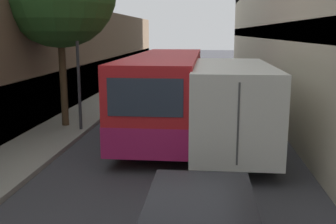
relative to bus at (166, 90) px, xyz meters
name	(u,v)px	position (x,y,z in m)	size (l,w,h in m)	color
ground_plane	(179,126)	(0.50, 0.53, -1.61)	(150.00, 150.00, 0.00)	#38383D
sidewalk_left	(73,122)	(-4.14, 0.53, -1.53)	(2.21, 60.00, 0.15)	gray
building_left_shopfront	(20,68)	(-6.34, 0.53, 0.81)	(2.40, 60.00, 5.34)	brown
bus	(166,90)	(0.00, 0.00, 0.00)	(2.56, 10.71, 3.03)	red
box_truck	(229,100)	(2.44, -1.84, -0.03)	(2.45, 8.68, 2.89)	silver
street_lamp	(75,0)	(-3.28, -0.95, 3.45)	(0.36, 0.80, 7.13)	#38383D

